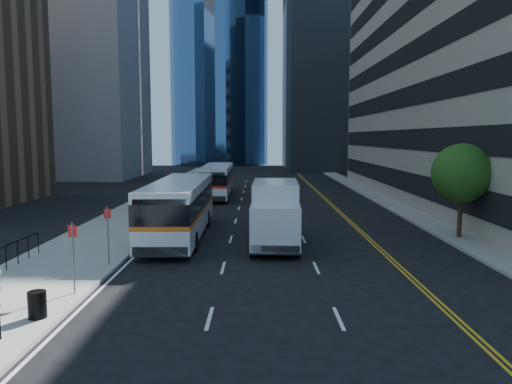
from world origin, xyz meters
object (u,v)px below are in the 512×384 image
at_px(street_tree, 462,173).
at_px(trash_can, 37,305).
at_px(bus_rear, 217,180).
at_px(box_truck, 275,213).
at_px(bus_front, 180,207).

xyz_separation_m(street_tree, trash_can, (-17.65, -12.37, -3.08)).
height_order(bus_rear, box_truck, box_truck).
bearing_deg(bus_front, bus_rear, 87.81).
bearing_deg(street_tree, box_truck, -171.58).
distance_m(street_tree, box_truck, 10.40).
bearing_deg(box_truck, bus_rear, 104.71).
height_order(street_tree, box_truck, street_tree).
height_order(bus_front, trash_can, bus_front).
relative_size(street_tree, box_truck, 0.75).
relative_size(bus_rear, trash_can, 14.02).
distance_m(bus_rear, trash_can, 32.02).
bearing_deg(bus_rear, trash_can, -95.53).
bearing_deg(box_truck, trash_can, -122.76).
height_order(bus_front, bus_rear, bus_front).
height_order(bus_front, box_truck, box_truck).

